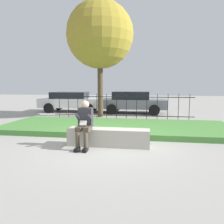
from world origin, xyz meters
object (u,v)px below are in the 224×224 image
Objects in this scene: car_parked_left at (72,101)px; car_parked_center at (133,102)px; person_seated_reader at (85,122)px; tree_behind_fence at (100,35)px; stone_bench at (108,138)px.

car_parked_center is at bearing -4.96° from car_parked_left.
tree_behind_fence reaches higher than person_seated_reader.
stone_bench is 0.38× the size of tree_behind_fence.
stone_bench is at bearing 23.92° from person_seated_reader.
car_parked_center reaches higher than stone_bench.
stone_bench is 1.79× the size of person_seated_reader.
person_seated_reader is at bearing -95.84° from car_parked_center.
stone_bench is 0.58× the size of car_parked_center.
person_seated_reader is 0.21× the size of tree_behind_fence.
car_parked_center is at bearing 83.57° from person_seated_reader.
car_parked_left is (-3.09, 7.81, -0.03)m from person_seated_reader.
person_seated_reader is 0.33× the size of car_parked_center.
car_parked_center is (0.25, 7.38, 0.48)m from stone_bench.
person_seated_reader is 0.32× the size of car_parked_left.
tree_behind_fence reaches higher than car_parked_left.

